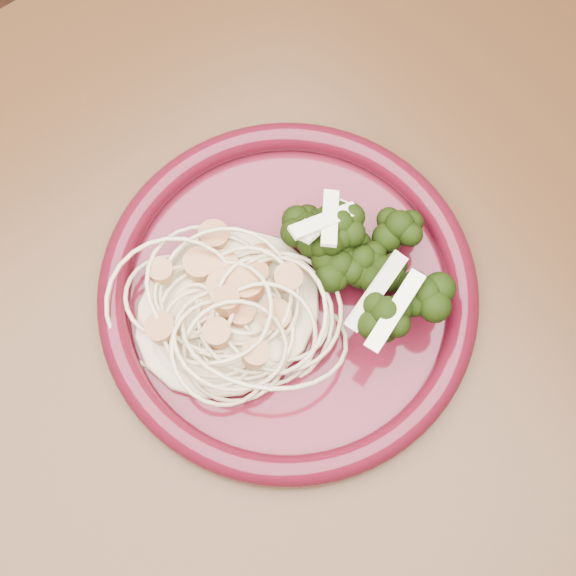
# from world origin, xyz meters

# --- Properties ---
(dining_table) EXTENTS (1.20, 0.80, 0.75)m
(dining_table) POSITION_xyz_m (0.00, 0.00, 0.65)
(dining_table) COLOR #472814
(dining_table) RESTS_ON ground
(dinner_plate) EXTENTS (0.32, 0.32, 0.02)m
(dinner_plate) POSITION_xyz_m (0.09, 0.08, 0.76)
(dinner_plate) COLOR #4C0E1A
(dinner_plate) RESTS_ON dining_table
(spaghetti_pile) EXTENTS (0.16, 0.15, 0.03)m
(spaghetti_pile) POSITION_xyz_m (0.05, 0.09, 0.77)
(spaghetti_pile) COLOR beige
(spaghetti_pile) RESTS_ON dinner_plate
(scallop_cluster) EXTENTS (0.14, 0.14, 0.04)m
(scallop_cluster) POSITION_xyz_m (0.05, 0.09, 0.80)
(scallop_cluster) COLOR #B57746
(scallop_cluster) RESTS_ON spaghetti_pile
(broccoli_pile) EXTENTS (0.11, 0.15, 0.04)m
(broccoli_pile) POSITION_xyz_m (0.14, 0.06, 0.78)
(broccoli_pile) COLOR black
(broccoli_pile) RESTS_ON dinner_plate
(onion_garnish) EXTENTS (0.08, 0.10, 0.05)m
(onion_garnish) POSITION_xyz_m (0.14, 0.06, 0.81)
(onion_garnish) COLOR white
(onion_garnish) RESTS_ON broccoli_pile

